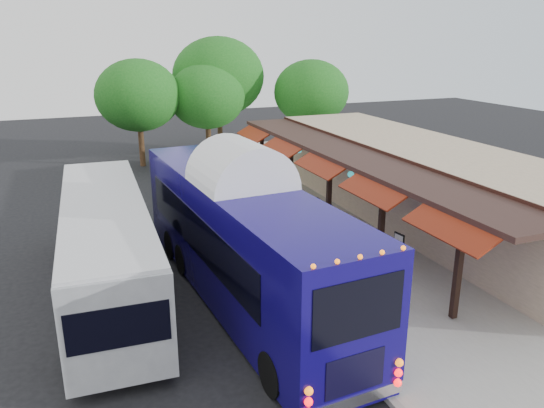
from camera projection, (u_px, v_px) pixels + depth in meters
name	position (u px, v px, depth m)	size (l,w,h in m)	color
ground	(283.00, 288.00, 17.98)	(90.00, 90.00, 0.00)	black
sidewalk	(352.00, 229.00, 23.26)	(10.00, 40.00, 0.15)	#9E9B93
curb	(246.00, 245.00, 21.51)	(0.20, 40.00, 0.16)	gray
station_shelter	(420.00, 183.00, 23.92)	(8.15, 20.00, 3.60)	tan
coach_bus	(242.00, 234.00, 16.71)	(3.56, 13.05, 4.13)	#120865
city_bus	(107.00, 243.00, 17.22)	(3.07, 11.89, 3.17)	gray
ped_a	(307.00, 211.00, 22.77)	(0.60, 0.40, 1.66)	black
ped_b	(378.00, 274.00, 16.68)	(0.84, 0.65, 1.73)	black
ped_c	(231.00, 190.00, 26.18)	(0.91, 0.38, 1.55)	black
ped_d	(314.00, 218.00, 21.82)	(1.14, 0.65, 1.76)	black
sign_board	(399.00, 243.00, 19.46)	(0.12, 0.52, 1.14)	black
tree_left	(207.00, 96.00, 35.24)	(5.09, 5.09, 6.52)	#382314
tree_mid	(218.00, 77.00, 36.97)	(6.40, 6.40, 8.20)	#382314
tree_right	(311.00, 92.00, 36.82)	(5.22, 5.22, 6.68)	#382314
tree_far	(138.00, 95.00, 33.56)	(5.36, 5.36, 6.87)	#382314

